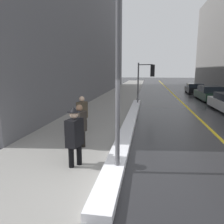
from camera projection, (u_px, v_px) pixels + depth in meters
ground_plane at (102, 187)px, 5.21m from camera, size 160.00×160.00×0.00m
sidewalk_slab at (114, 100)px, 20.07m from camera, size 4.00×80.00×0.01m
road_centre_stripe at (181, 102)px, 19.13m from camera, size 0.16×80.00×0.00m
snow_bank_curb at (130, 122)px, 11.37m from camera, size 0.57×15.42×0.21m
building_facade_left at (76, 25)px, 24.25m from camera, size 6.00×36.00×15.31m
lamp_post at (118, 63)px, 5.42m from camera, size 0.28×0.28×4.84m
traffic_light_near at (147, 75)px, 16.83m from camera, size 1.30×0.36×3.31m
pedestrian_in_fedora at (75, 134)px, 6.17m from camera, size 0.41×0.77×1.75m
pedestrian_with_shoulder_bag at (80, 124)px, 7.67m from camera, size 0.39×0.74×1.57m
pedestrian_in_glasses at (82, 112)px, 9.71m from camera, size 0.40×0.57×1.61m
parked_car_dark_green at (209, 93)px, 20.21m from camera, size 1.86×4.85×1.31m
parked_car_black at (194, 88)px, 26.41m from camera, size 2.02×4.46×1.17m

